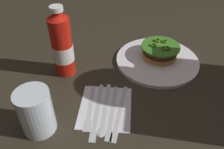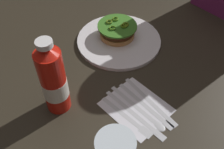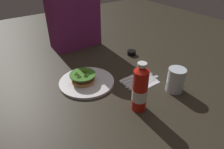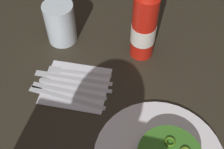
{
  "view_description": "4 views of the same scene",
  "coord_description": "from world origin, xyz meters",
  "px_view_note": "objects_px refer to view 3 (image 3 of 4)",
  "views": [
    {
      "loc": [
        0.54,
        -0.03,
        0.5
      ],
      "look_at": [
        -0.0,
        -0.1,
        0.05
      ],
      "focal_mm": 37.07,
      "sensor_mm": 36.0,
      "label": 1
    },
    {
      "loc": [
        0.37,
        -0.44,
        0.59
      ],
      "look_at": [
        0.0,
        -0.12,
        0.07
      ],
      "focal_mm": 41.4,
      "sensor_mm": 36.0,
      "label": 2
    },
    {
      "loc": [
        -0.55,
        -0.76,
        0.62
      ],
      "look_at": [
        -0.06,
        -0.07,
        0.08
      ],
      "focal_mm": 32.46,
      "sensor_mm": 36.0,
      "label": 3
    },
    {
      "loc": [
        -0.1,
        0.3,
        0.63
      ],
      "look_at": [
        -0.01,
        -0.11,
        0.08
      ],
      "focal_mm": 46.74,
      "sensor_mm": 36.0,
      "label": 4
    }
  ],
  "objects_px": {
    "fork_utensil": "(148,83)",
    "spoon_utensil": "(144,79)",
    "steak_knife": "(146,81)",
    "diner_person": "(73,10)",
    "napkin": "(140,81)",
    "water_glass": "(176,80)",
    "condiment_cup": "(131,53)",
    "dinner_plate": "(87,82)",
    "table_knife": "(138,76)",
    "burger_sandwich": "(83,78)",
    "ketchup_bottle": "(140,90)",
    "butter_knife": "(140,77)"
  },
  "relations": [
    {
      "from": "dinner_plate",
      "to": "ketchup_bottle",
      "type": "relative_size",
      "value": 1.25
    },
    {
      "from": "burger_sandwich",
      "to": "fork_utensil",
      "type": "distance_m",
      "value": 0.35
    },
    {
      "from": "water_glass",
      "to": "butter_knife",
      "type": "xyz_separation_m",
      "value": [
        -0.06,
        0.18,
        -0.06
      ]
    },
    {
      "from": "water_glass",
      "to": "condiment_cup",
      "type": "height_order",
      "value": "water_glass"
    },
    {
      "from": "burger_sandwich",
      "to": "butter_knife",
      "type": "relative_size",
      "value": 0.67
    },
    {
      "from": "napkin",
      "to": "table_knife",
      "type": "distance_m",
      "value": 0.05
    },
    {
      "from": "napkin",
      "to": "table_knife",
      "type": "xyz_separation_m",
      "value": [
        0.02,
        0.04,
        0.0
      ]
    },
    {
      "from": "dinner_plate",
      "to": "water_glass",
      "type": "height_order",
      "value": "water_glass"
    },
    {
      "from": "spoon_utensil",
      "to": "table_knife",
      "type": "height_order",
      "value": "same"
    },
    {
      "from": "water_glass",
      "to": "table_knife",
      "type": "relative_size",
      "value": 0.59
    },
    {
      "from": "water_glass",
      "to": "spoon_utensil",
      "type": "relative_size",
      "value": 0.62
    },
    {
      "from": "fork_utensil",
      "to": "steak_knife",
      "type": "relative_size",
      "value": 0.82
    },
    {
      "from": "dinner_plate",
      "to": "steak_knife",
      "type": "distance_m",
      "value": 0.32
    },
    {
      "from": "diner_person",
      "to": "steak_knife",
      "type": "bearing_deg",
      "value": -82.11
    },
    {
      "from": "dinner_plate",
      "to": "spoon_utensil",
      "type": "bearing_deg",
      "value": -29.25
    },
    {
      "from": "water_glass",
      "to": "butter_knife",
      "type": "distance_m",
      "value": 0.2
    },
    {
      "from": "burger_sandwich",
      "to": "diner_person",
      "type": "relative_size",
      "value": 0.24
    },
    {
      "from": "steak_knife",
      "to": "napkin",
      "type": "bearing_deg",
      "value": 143.06
    },
    {
      "from": "napkin",
      "to": "diner_person",
      "type": "distance_m",
      "value": 0.68
    },
    {
      "from": "diner_person",
      "to": "burger_sandwich",
      "type": "bearing_deg",
      "value": -112.6
    },
    {
      "from": "burger_sandwich",
      "to": "water_glass",
      "type": "distance_m",
      "value": 0.47
    },
    {
      "from": "condiment_cup",
      "to": "diner_person",
      "type": "relative_size",
      "value": 0.1
    },
    {
      "from": "napkin",
      "to": "water_glass",
      "type": "bearing_deg",
      "value": -60.55
    },
    {
      "from": "fork_utensil",
      "to": "steak_knife",
      "type": "height_order",
      "value": "same"
    },
    {
      "from": "condiment_cup",
      "to": "butter_knife",
      "type": "xyz_separation_m",
      "value": [
        -0.15,
        -0.25,
        -0.01
      ]
    },
    {
      "from": "ketchup_bottle",
      "to": "napkin",
      "type": "bearing_deg",
      "value": 46.73
    },
    {
      "from": "burger_sandwich",
      "to": "diner_person",
      "type": "distance_m",
      "value": 0.56
    },
    {
      "from": "fork_utensil",
      "to": "table_knife",
      "type": "xyz_separation_m",
      "value": [
        0.0,
        0.08,
        0.0
      ]
    },
    {
      "from": "spoon_utensil",
      "to": "butter_knife",
      "type": "relative_size",
      "value": 0.99
    },
    {
      "from": "dinner_plate",
      "to": "table_knife",
      "type": "distance_m",
      "value": 0.29
    },
    {
      "from": "burger_sandwich",
      "to": "ketchup_bottle",
      "type": "relative_size",
      "value": 0.58
    },
    {
      "from": "water_glass",
      "to": "condiment_cup",
      "type": "bearing_deg",
      "value": 79.5
    },
    {
      "from": "table_knife",
      "to": "condiment_cup",
      "type": "bearing_deg",
      "value": 57.89
    },
    {
      "from": "water_glass",
      "to": "diner_person",
      "type": "bearing_deg",
      "value": 100.94
    },
    {
      "from": "dinner_plate",
      "to": "burger_sandwich",
      "type": "distance_m",
      "value": 0.04
    },
    {
      "from": "ketchup_bottle",
      "to": "condiment_cup",
      "type": "height_order",
      "value": "ketchup_bottle"
    },
    {
      "from": "napkin",
      "to": "butter_knife",
      "type": "xyz_separation_m",
      "value": [
        0.03,
        0.02,
        0.0
      ]
    },
    {
      "from": "diner_person",
      "to": "fork_utensil",
      "type": "bearing_deg",
      "value": -83.01
    },
    {
      "from": "dinner_plate",
      "to": "water_glass",
      "type": "bearing_deg",
      "value": -43.32
    },
    {
      "from": "ketchup_bottle",
      "to": "diner_person",
      "type": "bearing_deg",
      "value": 83.8
    },
    {
      "from": "fork_utensil",
      "to": "spoon_utensil",
      "type": "distance_m",
      "value": 0.04
    },
    {
      "from": "water_glass",
      "to": "burger_sandwich",
      "type": "bearing_deg",
      "value": 137.51
    },
    {
      "from": "table_knife",
      "to": "butter_knife",
      "type": "bearing_deg",
      "value": -88.81
    },
    {
      "from": "water_glass",
      "to": "diner_person",
      "type": "distance_m",
      "value": 0.83
    },
    {
      "from": "ketchup_bottle",
      "to": "spoon_utensil",
      "type": "bearing_deg",
      "value": 41.58
    },
    {
      "from": "steak_knife",
      "to": "diner_person",
      "type": "relative_size",
      "value": 0.37
    },
    {
      "from": "condiment_cup",
      "to": "butter_knife",
      "type": "bearing_deg",
      "value": -119.97
    },
    {
      "from": "water_glass",
      "to": "fork_utensil",
      "type": "xyz_separation_m",
      "value": [
        -0.07,
        0.12,
        -0.06
      ]
    },
    {
      "from": "dinner_plate",
      "to": "fork_utensil",
      "type": "relative_size",
      "value": 1.65
    },
    {
      "from": "water_glass",
      "to": "condiment_cup",
      "type": "distance_m",
      "value": 0.44
    }
  ]
}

